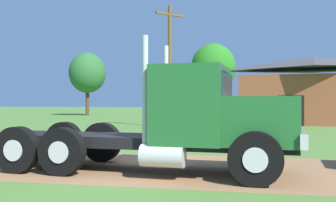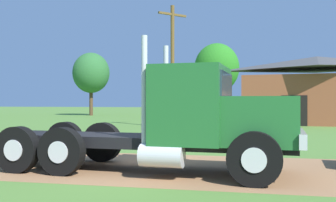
% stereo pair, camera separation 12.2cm
% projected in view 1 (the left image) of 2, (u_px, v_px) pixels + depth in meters
% --- Properties ---
extents(ground_plane, '(200.00, 200.00, 0.00)m').
position_uv_depth(ground_plane, '(136.00, 167.00, 10.68)').
color(ground_plane, '#558034').
extents(dirt_track, '(120.00, 5.01, 0.01)m').
position_uv_depth(dirt_track, '(136.00, 166.00, 10.68)').
color(dirt_track, '#9F7048').
rests_on(dirt_track, ground_plane).
extents(truck_foreground_white, '(7.95, 3.03, 3.31)m').
position_uv_depth(truck_foreground_white, '(186.00, 123.00, 9.70)').
color(truck_foreground_white, black).
rests_on(truck_foreground_white, ground_plane).
extents(shed_building, '(11.94, 7.13, 5.23)m').
position_uv_depth(shed_building, '(313.00, 92.00, 30.26)').
color(shed_building, brown).
rests_on(shed_building, ground_plane).
extents(utility_pole_near, '(1.64, 1.67, 8.22)m').
position_uv_depth(utility_pole_near, '(170.00, 63.00, 26.31)').
color(utility_pole_near, brown).
rests_on(utility_pole_near, ground_plane).
extents(tree_mid, '(4.54, 4.54, 7.78)m').
position_uv_depth(tree_mid, '(87.00, 73.00, 48.34)').
color(tree_mid, '#513823').
rests_on(tree_mid, ground_plane).
extents(tree_right, '(5.23, 5.23, 8.55)m').
position_uv_depth(tree_right, '(213.00, 68.00, 45.86)').
color(tree_right, '#513823').
rests_on(tree_right, ground_plane).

